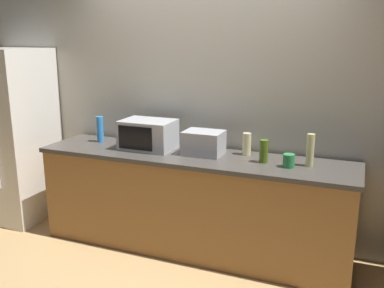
# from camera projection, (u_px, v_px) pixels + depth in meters

# --- Properties ---
(ground_plane) EXTENTS (8.00, 8.00, 0.00)m
(ground_plane) POSITION_uv_depth(u_px,v_px,m) (174.00, 269.00, 3.60)
(ground_plane) COLOR tan
(back_wall) EXTENTS (6.40, 0.10, 2.70)m
(back_wall) POSITION_uv_depth(u_px,v_px,m) (208.00, 98.00, 3.99)
(back_wall) COLOR beige
(back_wall) RESTS_ON ground_plane
(counter_run) EXTENTS (2.84, 0.64, 0.90)m
(counter_run) POSITION_uv_depth(u_px,v_px,m) (192.00, 202.00, 3.85)
(counter_run) COLOR #9E6B38
(counter_run) RESTS_ON ground_plane
(refrigerator) EXTENTS (0.72, 0.73, 1.80)m
(refrigerator) POSITION_uv_depth(u_px,v_px,m) (13.00, 135.00, 4.48)
(refrigerator) COLOR white
(refrigerator) RESTS_ON ground_plane
(microwave) EXTENTS (0.48, 0.35, 0.27)m
(microwave) POSITION_uv_depth(u_px,v_px,m) (148.00, 135.00, 3.91)
(microwave) COLOR #B7BABF
(microwave) RESTS_ON counter_run
(toaster_oven) EXTENTS (0.34, 0.26, 0.21)m
(toaster_oven) POSITION_uv_depth(u_px,v_px,m) (204.00, 143.00, 3.73)
(toaster_oven) COLOR #B7BABF
(toaster_oven) RESTS_ON counter_run
(bottle_vinegar) EXTENTS (0.06, 0.06, 0.27)m
(bottle_vinegar) POSITION_uv_depth(u_px,v_px,m) (310.00, 150.00, 3.38)
(bottle_vinegar) COLOR beige
(bottle_vinegar) RESTS_ON counter_run
(bottle_hand_soap) EXTENTS (0.07, 0.07, 0.20)m
(bottle_hand_soap) POSITION_uv_depth(u_px,v_px,m) (247.00, 144.00, 3.72)
(bottle_hand_soap) COLOR beige
(bottle_hand_soap) RESTS_ON counter_run
(bottle_spray_cleaner) EXTENTS (0.07, 0.07, 0.25)m
(bottle_spray_cleaner) POSITION_uv_depth(u_px,v_px,m) (100.00, 129.00, 4.17)
(bottle_spray_cleaner) COLOR #338CE5
(bottle_spray_cleaner) RESTS_ON counter_run
(bottle_olive_oil) EXTENTS (0.07, 0.07, 0.19)m
(bottle_olive_oil) POSITION_uv_depth(u_px,v_px,m) (264.00, 151.00, 3.49)
(bottle_olive_oil) COLOR #4C6B19
(bottle_olive_oil) RESTS_ON counter_run
(mug_green) EXTENTS (0.09, 0.09, 0.11)m
(mug_green) POSITION_uv_depth(u_px,v_px,m) (289.00, 161.00, 3.37)
(mug_green) COLOR #2D8C47
(mug_green) RESTS_ON counter_run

